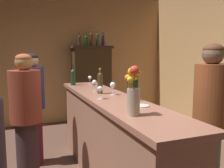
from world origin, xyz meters
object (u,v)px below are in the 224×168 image
at_px(bar_counter, 110,141).
at_px(wine_bottle_syrah, 73,76).
at_px(display_bottle_midleft, 86,40).
at_px(display_bottle_center, 91,39).
at_px(display_cabinet, 92,83).
at_px(bartender, 210,118).
at_px(patron_in_grey, 33,104).
at_px(wine_bottle_merlot, 100,82).
at_px(wine_bottle_malbec, 135,88).
at_px(flower_arrangement, 133,91).
at_px(cheese_plate, 142,106).
at_px(display_bottle_left, 79,40).
at_px(wine_glass_spare, 113,86).
at_px(display_bottle_midright, 97,39).
at_px(display_bottle_right, 103,39).
at_px(patron_near_entrance, 26,115).
at_px(wine_glass_mid, 100,90).
at_px(wine_glass_rear, 90,78).
at_px(wine_glass_front, 94,83).

height_order(bar_counter, wine_bottle_syrah, wine_bottle_syrah).
xyz_separation_m(display_bottle_midleft, display_bottle_center, (0.12, -0.00, 0.03)).
height_order(display_cabinet, bartender, display_cabinet).
bearing_deg(patron_in_grey, wine_bottle_merlot, 29.92).
height_order(wine_bottle_malbec, flower_arrangement, flower_arrangement).
height_order(wine_bottle_merlot, bartender, bartender).
distance_m(cheese_plate, patron_in_grey, 1.75).
height_order(bar_counter, display_bottle_left, display_bottle_left).
distance_m(display_bottle_left, display_bottle_center, 0.27).
relative_size(wine_bottle_merlot, wine_bottle_malbec, 1.00).
height_order(wine_bottle_merlot, display_bottle_midleft, display_bottle_midleft).
bearing_deg(wine_glass_spare, wine_bottle_merlot, 127.33).
bearing_deg(display_bottle_midright, display_bottle_midleft, 180.00).
relative_size(wine_bottle_malbec, wine_glass_spare, 2.02).
xyz_separation_m(wine_bottle_malbec, display_bottle_right, (0.67, 2.97, 0.67)).
bearing_deg(display_bottle_center, patron_near_entrance, -122.52).
bearing_deg(wine_glass_mid, wine_bottle_syrah, 91.01).
xyz_separation_m(wine_bottle_merlot, bartender, (0.81, -1.03, -0.29)).
bearing_deg(bartender, display_bottle_right, -85.04).
bearing_deg(wine_bottle_merlot, wine_glass_mid, -108.89).
xyz_separation_m(wine_glass_rear, display_bottle_midright, (0.62, 1.48, 0.72)).
height_order(wine_glass_mid, display_bottle_midleft, display_bottle_midleft).
relative_size(bar_counter, patron_near_entrance, 1.86).
relative_size(wine_bottle_syrah, cheese_plate, 2.11).
bearing_deg(display_bottle_right, wine_bottle_syrah, -124.42).
distance_m(display_bottle_midleft, display_bottle_center, 0.12).
xyz_separation_m(wine_bottle_malbec, patron_in_grey, (-1.00, 1.18, -0.33)).
relative_size(wine_glass_mid, display_bottle_midright, 0.42).
distance_m(bar_counter, wine_bottle_malbec, 0.75).
bearing_deg(display_bottle_center, wine_bottle_merlot, -104.28).
xyz_separation_m(wine_bottle_merlot, display_bottle_midright, (0.76, 2.42, 0.67)).
bearing_deg(wine_bottle_syrah, wine_glass_spare, -76.65).
xyz_separation_m(flower_arrangement, display_bottle_midleft, (0.59, 3.55, 0.58)).
xyz_separation_m(wine_glass_mid, display_bottle_midleft, (0.61, 2.77, 0.68)).
relative_size(cheese_plate, bartender, 0.09).
height_order(wine_bottle_malbec, wine_glass_mid, wine_bottle_malbec).
distance_m(display_cabinet, wine_glass_spare, 2.63).
height_order(wine_glass_spare, display_bottle_center, display_bottle_center).
distance_m(wine_glass_rear, display_bottle_midleft, 1.67).
distance_m(wine_glass_mid, display_bottle_left, 2.88).
relative_size(wine_glass_front, cheese_plate, 1.03).
distance_m(wine_bottle_malbec, cheese_plate, 0.34).
bearing_deg(display_bottle_left, display_bottle_right, 0.00).
relative_size(display_bottle_right, patron_near_entrance, 0.21).
distance_m(display_bottle_center, display_bottle_right, 0.27).
relative_size(flower_arrangement, patron_in_grey, 0.26).
xyz_separation_m(display_bottle_midright, patron_near_entrance, (-1.65, -2.36, -1.02)).
bearing_deg(wine_bottle_merlot, display_bottle_right, 69.81).
height_order(wine_bottle_malbec, bartender, bartender).
bearing_deg(cheese_plate, bartender, -15.43).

